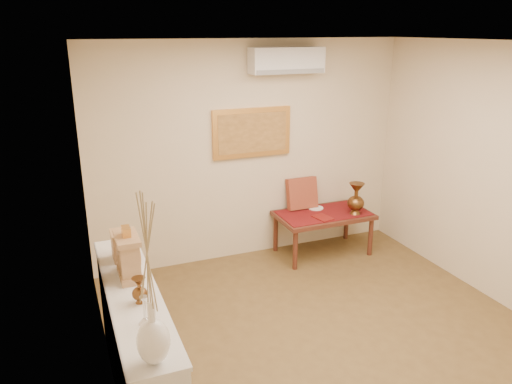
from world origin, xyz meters
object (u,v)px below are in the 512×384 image
brass_urn_tall (356,195)px  display_ledge (137,348)px  white_vase (149,284)px  wooden_chest (122,245)px  low_table (323,218)px  mantel_clock (128,255)px

brass_urn_tall → display_ledge: 3.50m
white_vase → wooden_chest: white_vase is taller
brass_urn_tall → white_vase: bearing=-139.5°
display_ledge → white_vase: bearing=-90.3°
white_vase → wooden_chest: bearing=89.3°
brass_urn_tall → low_table: brass_urn_tall is taller
mantel_clock → low_table: (2.65, 1.64, -0.67)m
wooden_chest → brass_urn_tall: bearing=20.6°
brass_urn_tall → wooden_chest: bearing=-159.4°
brass_urn_tall → wooden_chest: 3.24m
white_vase → wooden_chest: (0.02, 1.46, -0.38)m
white_vase → display_ledge: size_ratio=0.50×
brass_urn_tall → display_ledge: (-3.03, -1.71, -0.31)m
brass_urn_tall → display_ledge: brass_urn_tall is taller
brass_urn_tall → wooden_chest: wooden_chest is taller
display_ledge → low_table: size_ratio=1.68×
display_ledge → brass_urn_tall: bearing=29.4°
brass_urn_tall → mantel_clock: 3.37m
display_ledge → low_table: display_ledge is taller
display_ledge → low_table: 3.27m
wooden_chest → white_vase: bearing=-90.7°
white_vase → mantel_clock: 1.17m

